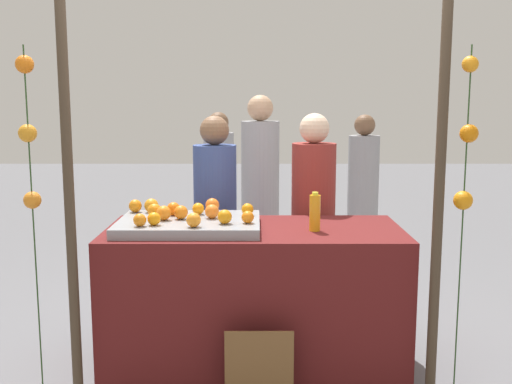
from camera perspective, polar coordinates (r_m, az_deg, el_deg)
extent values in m
plane|color=slate|center=(3.97, -0.01, -16.01)|extent=(24.00, 24.00, 0.00)
cube|color=#5B1919|center=(3.81, -0.01, -9.95)|extent=(1.81, 0.82, 0.88)
cube|color=gray|center=(3.67, -6.18, -3.05)|extent=(0.85, 0.62, 0.06)
sphere|color=orange|center=(3.53, -0.64, -2.39)|extent=(0.07, 0.07, 0.07)
sphere|color=orange|center=(3.52, -9.48, -2.51)|extent=(0.08, 0.08, 0.08)
sphere|color=orange|center=(3.67, -6.96, -1.92)|extent=(0.08, 0.08, 0.08)
sphere|color=orange|center=(3.80, -7.66, -1.58)|extent=(0.08, 0.08, 0.08)
sphere|color=orange|center=(3.89, -4.00, -1.24)|extent=(0.09, 0.09, 0.09)
sphere|color=orange|center=(3.92, -9.72, -1.27)|extent=(0.09, 0.09, 0.09)
sphere|color=orange|center=(3.94, -11.20, -1.30)|extent=(0.08, 0.08, 0.08)
sphere|color=orange|center=(3.51, -2.82, -2.36)|extent=(0.08, 0.08, 0.08)
sphere|color=orange|center=(3.68, -4.04, -1.84)|extent=(0.09, 0.09, 0.09)
sphere|color=orange|center=(3.81, -5.34, -1.59)|extent=(0.07, 0.07, 0.07)
sphere|color=orange|center=(3.44, -5.78, -2.65)|extent=(0.08, 0.08, 0.08)
sphere|color=orange|center=(3.74, -9.43, -1.74)|extent=(0.09, 0.09, 0.09)
sphere|color=orange|center=(3.50, -10.79, -2.62)|extent=(0.07, 0.07, 0.07)
sphere|color=orange|center=(3.65, -8.58, -1.98)|extent=(0.09, 0.09, 0.09)
sphere|color=orange|center=(3.77, -0.65, -1.65)|extent=(0.08, 0.08, 0.08)
cylinder|color=orange|center=(3.61, 5.75, -1.99)|extent=(0.07, 0.07, 0.22)
cylinder|color=yellow|center=(3.59, 5.78, -0.15)|extent=(0.04, 0.04, 0.02)
cube|color=brown|center=(3.38, 0.45, -16.63)|extent=(0.37, 0.01, 0.45)
cube|color=black|center=(3.39, 0.45, -16.53)|extent=(0.35, 0.02, 0.43)
cylinder|color=#384C8C|center=(4.42, -3.70, -4.25)|extent=(0.31, 0.31, 1.34)
sphere|color=brown|center=(4.31, -3.80, 5.85)|extent=(0.21, 0.21, 0.21)
cylinder|color=maroon|center=(4.38, 5.56, -4.27)|extent=(0.31, 0.31, 1.36)
sphere|color=beige|center=(4.27, 5.72, 6.02)|extent=(0.21, 0.21, 0.21)
cylinder|color=#99999E|center=(6.20, -3.36, -0.51)|extent=(0.31, 0.31, 1.33)
sphere|color=brown|center=(6.12, -3.42, 6.60)|extent=(0.21, 0.21, 0.21)
cylinder|color=#99999E|center=(6.08, 10.22, -0.91)|extent=(0.30, 0.30, 1.31)
sphere|color=brown|center=(6.00, 10.42, 6.26)|extent=(0.20, 0.20, 0.20)
cylinder|color=#99999E|center=(5.44, 0.55, -1.05)|extent=(0.34, 0.34, 1.47)
sphere|color=tan|center=(5.36, 0.57, 7.96)|extent=(0.23, 0.23, 0.23)
cylinder|color=#473828|center=(3.36, -17.06, -1.61)|extent=(0.06, 0.06, 2.16)
cylinder|color=#473828|center=(3.35, 17.03, -1.62)|extent=(0.06, 0.06, 2.16)
cylinder|color=#2D4C23|center=(3.46, -20.14, -3.31)|extent=(0.01, 0.01, 1.94)
sphere|color=orange|center=(3.40, -20.90, 11.23)|extent=(0.10, 0.10, 0.10)
sphere|color=orange|center=(3.41, -20.65, 5.23)|extent=(0.10, 0.10, 0.10)
sphere|color=orange|center=(3.43, -20.26, -0.72)|extent=(0.09, 0.09, 0.09)
cylinder|color=#2D4C23|center=(3.43, 19.09, -3.38)|extent=(0.01, 0.01, 1.94)
sphere|color=orange|center=(3.36, 19.79, 11.32)|extent=(0.09, 0.09, 0.09)
sphere|color=orange|center=(3.35, 19.68, 5.24)|extent=(0.10, 0.10, 0.10)
sphere|color=orange|center=(3.39, 19.17, -0.76)|extent=(0.10, 0.10, 0.10)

